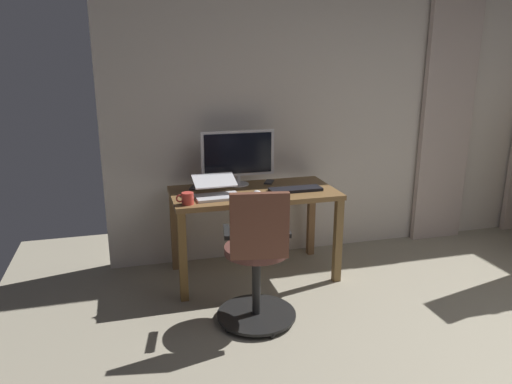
# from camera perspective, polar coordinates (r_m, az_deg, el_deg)

# --- Properties ---
(back_room_partition) EXTENTS (5.69, 0.10, 2.89)m
(back_room_partition) POSITION_cam_1_polar(r_m,az_deg,el_deg) (4.93, 17.49, 10.92)
(back_room_partition) COLOR beige
(back_room_partition) RESTS_ON ground
(curtain_right_panel) EXTENTS (0.54, 0.06, 2.47)m
(curtain_right_panel) POSITION_cam_1_polar(r_m,az_deg,el_deg) (5.07, 21.58, 8.25)
(curtain_right_panel) COLOR #C3B0A6
(curtain_right_panel) RESTS_ON ground
(desk) EXTENTS (1.34, 0.67, 0.74)m
(desk) POSITION_cam_1_polar(r_m,az_deg,el_deg) (3.96, -0.27, -1.26)
(desk) COLOR brown
(desk) RESTS_ON ground
(office_chair) EXTENTS (0.56, 0.56, 0.99)m
(office_chair) POSITION_cam_1_polar(r_m,az_deg,el_deg) (3.28, 0.15, -8.29)
(office_chair) COLOR black
(office_chair) RESTS_ON ground
(computer_monitor) EXTENTS (0.62, 0.18, 0.46)m
(computer_monitor) POSITION_cam_1_polar(r_m,az_deg,el_deg) (4.06, -2.15, 4.39)
(computer_monitor) COLOR silver
(computer_monitor) RESTS_ON desk
(computer_keyboard) EXTENTS (0.43, 0.14, 0.02)m
(computer_keyboard) POSITION_cam_1_polar(r_m,az_deg,el_deg) (3.94, 4.68, 0.32)
(computer_keyboard) COLOR black
(computer_keyboard) RESTS_ON desk
(laptop) EXTENTS (0.35, 0.31, 0.15)m
(laptop) POSITION_cam_1_polar(r_m,az_deg,el_deg) (3.76, -4.70, 0.15)
(laptop) COLOR silver
(laptop) RESTS_ON desk
(computer_mouse) EXTENTS (0.06, 0.10, 0.04)m
(computer_mouse) POSITION_cam_1_polar(r_m,az_deg,el_deg) (3.81, 0.17, -0.09)
(computer_mouse) COLOR white
(computer_mouse) RESTS_ON desk
(cell_phone_face_up) EXTENTS (0.13, 0.16, 0.01)m
(cell_phone_face_up) POSITION_cam_1_polar(r_m,az_deg,el_deg) (4.19, 1.56, 1.20)
(cell_phone_face_up) COLOR #232328
(cell_phone_face_up) RESTS_ON desk
(cell_phone_by_monitor) EXTENTS (0.12, 0.16, 0.01)m
(cell_phone_by_monitor) POSITION_cam_1_polar(r_m,az_deg,el_deg) (4.04, -7.20, 0.54)
(cell_phone_by_monitor) COLOR #333338
(cell_phone_by_monitor) RESTS_ON desk
(mug_tea) EXTENTS (0.13, 0.09, 0.09)m
(mug_tea) POSITION_cam_1_polar(r_m,az_deg,el_deg) (3.60, -8.11, -0.76)
(mug_tea) COLOR #CC3D33
(mug_tea) RESTS_ON desk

